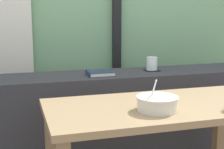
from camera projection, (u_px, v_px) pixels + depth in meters
window_divider_post at (117, 1)px, 2.93m from camera, size 0.07×0.05×2.60m
dark_console_ledge at (119, 126)px, 2.43m from camera, size 2.80×0.39×0.79m
breakfast_table at (159, 126)px, 1.80m from camera, size 1.20×0.60×0.73m
coaster_square at (152, 70)px, 2.44m from camera, size 0.10×0.10×0.00m
juice_glass at (152, 64)px, 2.43m from camera, size 0.08×0.08×0.09m
closed_book at (100, 73)px, 2.27m from camera, size 0.18×0.16×0.03m
soup_bowl at (157, 104)px, 1.66m from camera, size 0.21×0.21×0.16m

